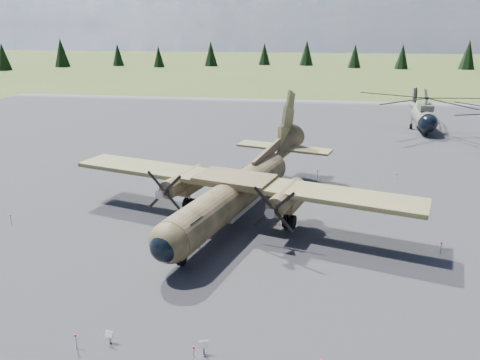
# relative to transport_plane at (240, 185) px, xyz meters

# --- Properties ---
(ground) EXTENTS (500.00, 500.00, 0.00)m
(ground) POSITION_rel_transport_plane_xyz_m (-1.49, -4.53, -2.78)
(ground) COLOR #505A28
(ground) RESTS_ON ground
(apron) EXTENTS (120.00, 120.00, 0.04)m
(apron) POSITION_rel_transport_plane_xyz_m (-1.49, 5.47, -2.78)
(apron) COLOR slate
(apron) RESTS_ON ground
(transport_plane) EXTENTS (29.11, 26.01, 9.69)m
(transport_plane) POSITION_rel_transport_plane_xyz_m (0.00, 0.00, 0.00)
(transport_plane) COLOR #404123
(transport_plane) RESTS_ON ground
(helicopter_near) EXTENTS (21.59, 24.75, 5.22)m
(helicopter_near) POSITION_rel_transport_plane_xyz_m (22.32, 37.02, 0.92)
(helicopter_near) COLOR #67695B
(helicopter_near) RESTS_ON ground
(info_placard_left) EXTENTS (0.48, 0.29, 0.70)m
(info_placard_left) POSITION_rel_transport_plane_xyz_m (-4.04, -17.36, -2.32)
(info_placard_left) COLOR gray
(info_placard_left) RESTS_ON ground
(info_placard_right) EXTENTS (0.53, 0.35, 0.78)m
(info_placard_right) POSITION_rel_transport_plane_xyz_m (0.87, -17.51, -2.27)
(info_placard_right) COLOR gray
(info_placard_right) RESTS_ON ground
(barrier_fence) EXTENTS (33.12, 29.62, 0.85)m
(barrier_fence) POSITION_rel_transport_plane_xyz_m (-1.95, -4.61, -2.28)
(barrier_fence) COLOR white
(barrier_fence) RESTS_ON ground
(treeline) EXTENTS (333.65, 328.54, 10.97)m
(treeline) POSITION_rel_transport_plane_xyz_m (9.64, -6.56, 2.00)
(treeline) COLOR black
(treeline) RESTS_ON ground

